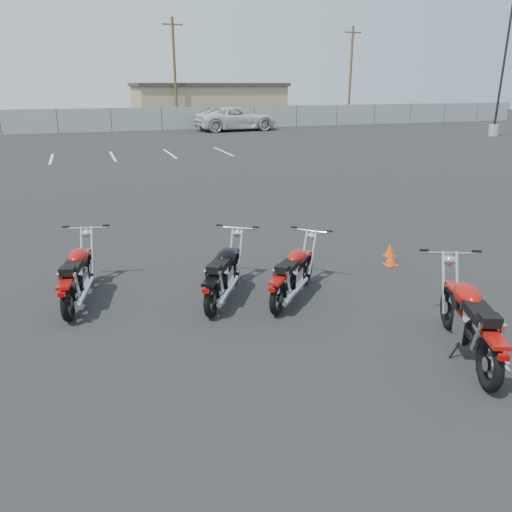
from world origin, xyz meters
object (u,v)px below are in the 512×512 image
object	(u,v)px
motorcycle_rear_red	(470,320)
motorcycle_front_red	(78,275)
motorcycle_second_black	(224,273)
motorcycle_third_red	(293,274)
white_van	(236,112)

from	to	relation	value
motorcycle_rear_red	motorcycle_front_red	bearing A→B (deg)	143.85
motorcycle_second_black	motorcycle_third_red	xyz separation A→B (m)	(1.14, -0.39, -0.02)
motorcycle_front_red	motorcycle_third_red	bearing A→B (deg)	-17.23
motorcycle_third_red	motorcycle_front_red	bearing A→B (deg)	162.77
motorcycle_front_red	motorcycle_second_black	distance (m)	2.49
motorcycle_front_red	white_van	bearing A→B (deg)	68.41
motorcycle_front_red	motorcycle_rear_red	bearing A→B (deg)	-36.15
motorcycle_front_red	white_van	world-z (taller)	white_van
motorcycle_front_red	motorcycle_rear_red	distance (m)	6.21
motorcycle_third_red	motorcycle_second_black	bearing A→B (deg)	161.17
white_van	motorcycle_rear_red	bearing A→B (deg)	162.41
motorcycle_front_red	motorcycle_second_black	bearing A→B (deg)	-16.46
motorcycle_rear_red	white_van	xyz separation A→B (m)	(7.47, 35.23, 0.93)
motorcycle_second_black	white_van	xyz separation A→B (m)	(10.11, 32.26, 0.98)
motorcycle_second_black	white_van	size ratio (longest dim) A/B	0.26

